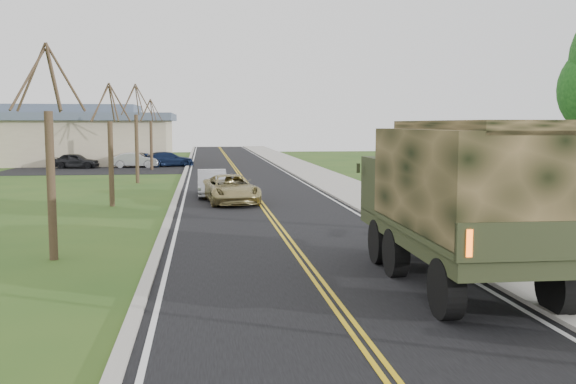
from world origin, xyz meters
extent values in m
cube|color=black|center=(0.00, 40.00, 0.01)|extent=(8.00, 120.00, 0.01)
cube|color=#9E998E|center=(4.15, 40.00, 0.06)|extent=(0.30, 120.00, 0.12)
cube|color=#9E998E|center=(5.90, 40.00, 0.05)|extent=(3.20, 120.00, 0.10)
cube|color=#9E998E|center=(-4.15, 40.00, 0.05)|extent=(0.30, 120.00, 0.10)
cylinder|color=#38281C|center=(-7.00, 10.00, 2.10)|extent=(0.24, 0.24, 4.20)
cylinder|color=#38281C|center=(-6.52, 10.13, 5.13)|extent=(1.01, 0.33, 1.90)
cylinder|color=#38281C|center=(-6.97, 10.62, 5.05)|extent=(0.13, 1.29, 1.74)
cylinder|color=#38281C|center=(-7.46, 10.18, 5.13)|extent=(0.98, 0.43, 1.90)
cylinder|color=#38281C|center=(-7.39, 9.52, 5.05)|extent=(0.79, 1.05, 1.77)
cylinder|color=#38281C|center=(-6.73, 9.59, 5.13)|extent=(0.58, 0.90, 1.90)
cylinder|color=#38281C|center=(-7.00, 22.00, 1.98)|extent=(0.24, 0.24, 3.96)
cylinder|color=#38281C|center=(-6.55, 22.12, 4.83)|extent=(0.96, 0.32, 1.79)
cylinder|color=#38281C|center=(-6.97, 22.58, 4.76)|extent=(0.12, 1.22, 1.65)
cylinder|color=#38281C|center=(-7.43, 22.17, 4.83)|extent=(0.93, 0.41, 1.79)
cylinder|color=#38281C|center=(-7.37, 21.55, 4.76)|extent=(0.75, 0.99, 1.67)
cylinder|color=#38281C|center=(-6.75, 21.61, 4.83)|extent=(0.55, 0.85, 1.80)
cylinder|color=#38281C|center=(-7.00, 34.00, 2.22)|extent=(0.24, 0.24, 4.44)
cylinder|color=#38281C|center=(-6.50, 34.13, 5.42)|extent=(1.07, 0.35, 2.00)
cylinder|color=#38281C|center=(-6.97, 34.65, 5.34)|extent=(0.13, 1.36, 1.84)
cylinder|color=#38281C|center=(-7.49, 34.19, 5.42)|extent=(1.03, 0.46, 2.00)
cylinder|color=#38281C|center=(-7.41, 33.49, 5.34)|extent=(0.83, 1.10, 1.87)
cylinder|color=#38281C|center=(-6.72, 33.56, 5.42)|extent=(0.61, 0.95, 2.01)
cylinder|color=#38281C|center=(-7.00, 46.00, 2.04)|extent=(0.24, 0.24, 4.08)
cylinder|color=#38281C|center=(-6.54, 46.12, 4.98)|extent=(0.99, 0.33, 1.84)
cylinder|color=#38281C|center=(-6.97, 46.60, 4.91)|extent=(0.13, 1.25, 1.69)
cylinder|color=#38281C|center=(-7.45, 46.17, 4.98)|extent=(0.95, 0.42, 1.85)
cylinder|color=#38281C|center=(-7.38, 45.53, 4.91)|extent=(0.77, 1.02, 1.72)
cylinder|color=#38281C|center=(-6.74, 45.60, 4.98)|extent=(0.57, 0.88, 1.85)
cube|color=tan|center=(-16.00, 56.00, 2.10)|extent=(20.00, 12.00, 4.20)
cube|color=#475466|center=(-16.00, 56.00, 4.50)|extent=(21.00, 13.00, 0.70)
cube|color=#475466|center=(-16.00, 56.00, 5.20)|extent=(14.00, 8.00, 0.90)
cube|color=black|center=(-10.00, 46.00, 0.01)|extent=(18.00, 10.00, 0.02)
cylinder|color=black|center=(1.96, 3.17, 0.61)|extent=(0.41, 1.23, 1.22)
cylinder|color=black|center=(4.29, 3.13, 0.61)|extent=(0.41, 1.23, 1.22)
cylinder|color=black|center=(2.02, 6.73, 0.61)|extent=(0.41, 1.23, 1.22)
cylinder|color=black|center=(4.36, 6.68, 0.61)|extent=(0.41, 1.23, 1.22)
cylinder|color=black|center=(2.05, 8.28, 0.61)|extent=(0.41, 1.23, 1.22)
cylinder|color=black|center=(4.39, 8.24, 0.61)|extent=(0.41, 1.23, 1.22)
cube|color=#2D341C|center=(3.18, 6.04, 1.17)|extent=(2.82, 7.83, 0.39)
cube|color=#2D341C|center=(3.23, 8.87, 2.11)|extent=(2.71, 2.16, 1.56)
cube|color=black|center=(3.25, 9.87, 2.33)|extent=(2.45, 0.14, 0.78)
cube|color=#2D341C|center=(3.16, 5.09, 1.45)|extent=(2.89, 5.94, 0.17)
cube|color=black|center=(3.16, 5.09, 2.61)|extent=(2.89, 5.94, 2.22)
cube|color=black|center=(3.16, 5.09, 3.78)|extent=(1.89, 5.93, 0.28)
cube|color=#2D341C|center=(3.10, 2.15, 1.72)|extent=(2.78, 0.19, 0.72)
cube|color=#FF590C|center=(1.94, 2.10, 1.72)|extent=(0.11, 0.05, 0.50)
imported|color=#9B8D57|center=(-1.45, 22.42, 0.69)|extent=(2.95, 5.24, 1.38)
imported|color=#B4B5B9|center=(-2.29, 25.45, 0.71)|extent=(1.56, 4.32, 1.42)
imported|color=black|center=(-13.65, 48.65, 0.67)|extent=(4.11, 2.19, 1.33)
imported|color=#B1B1B6|center=(-8.67, 49.02, 0.67)|extent=(4.07, 1.43, 1.34)
imported|color=#0E1936|center=(-5.84, 50.00, 0.67)|extent=(4.98, 3.28, 1.34)
camera|label=1|loc=(-2.76, -8.65, 3.85)|focal=40.00mm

